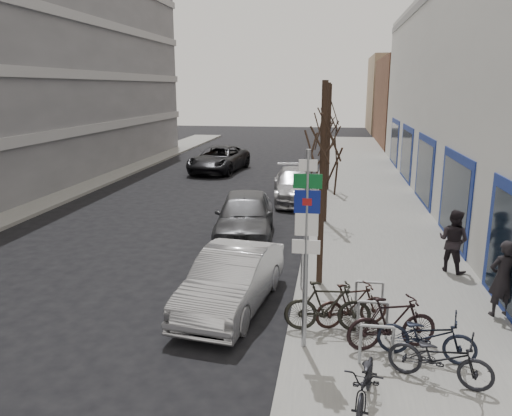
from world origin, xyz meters
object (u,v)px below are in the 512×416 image
(tree_near, at_px, (324,137))
(meter_front, at_px, (302,261))
(meter_mid, at_px, (312,211))
(lane_car, at_px, (219,159))
(bike_rack, at_px, (373,315))
(parked_car_mid, at_px, (245,215))
(tree_mid, at_px, (328,120))
(bike_far_curb, at_px, (440,354))
(meter_back, at_px, (317,183))
(tree_far, at_px, (330,112))
(bike_near_right, at_px, (392,323))
(parked_car_back, at_px, (296,185))
(pedestrian_near, at_px, (503,278))
(parked_car_front, at_px, (232,280))
(bike_mid_curb, at_px, (427,332))
(highway_sign_pole, at_px, (306,239))
(bike_near_left, at_px, (366,379))
(pedestrian_far, at_px, (453,240))
(bike_mid_inner, at_px, (328,306))
(bike_far_inner, at_px, (352,305))

(tree_near, relative_size, meter_front, 4.33)
(meter_mid, bearing_deg, lane_car, 116.17)
(bike_rack, relative_size, parked_car_mid, 0.45)
(parked_car_mid, relative_size, lane_car, 0.85)
(tree_mid, bearing_deg, lane_car, 120.60)
(tree_mid, relative_size, bike_far_curb, 3.01)
(meter_back, bearing_deg, meter_mid, -90.00)
(tree_far, distance_m, bike_near_right, 16.75)
(parked_car_back, relative_size, pedestrian_near, 2.89)
(meter_mid, xyz_separation_m, bike_near_right, (2.00, -8.34, -0.19))
(meter_mid, height_order, parked_car_front, parked_car_front)
(bike_mid_curb, distance_m, parked_car_front, 4.72)
(bike_far_curb, relative_size, parked_car_front, 0.41)
(meter_front, height_order, bike_near_right, meter_front)
(highway_sign_pole, relative_size, meter_front, 3.31)
(bike_near_left, bearing_deg, bike_far_curb, 46.33)
(meter_front, relative_size, meter_back, 1.00)
(pedestrian_far, bearing_deg, bike_mid_curb, 111.93)
(meter_front, height_order, bike_far_curb, meter_front)
(bike_mid_inner, xyz_separation_m, parked_car_back, (-1.72, 13.46, 0.03))
(bike_near_left, height_order, bike_far_curb, bike_far_curb)
(highway_sign_pole, xyz_separation_m, meter_back, (-0.25, 14.01, -1.54))
(tree_near, bearing_deg, parked_car_back, 97.75)
(bike_far_inner, xyz_separation_m, lane_car, (-7.81, 20.84, 0.14))
(parked_car_mid, bearing_deg, meter_mid, 12.27)
(meter_front, xyz_separation_m, pedestrian_near, (4.65, -0.87, 0.14))
(bike_rack, relative_size, bike_near_right, 1.19)
(bike_far_inner, bearing_deg, parked_car_back, -11.93)
(tree_far, height_order, parked_car_back, tree_far)
(bike_rack, bearing_deg, tree_far, 94.32)
(bike_rack, relative_size, tree_near, 0.41)
(meter_mid, relative_size, bike_mid_curb, 0.68)
(pedestrian_near, distance_m, pedestrian_far, 2.90)
(bike_mid_inner, bearing_deg, tree_far, -4.56)
(highway_sign_pole, bearing_deg, lane_car, 107.31)
(highway_sign_pole, distance_m, pedestrian_far, 6.52)
(meter_back, relative_size, parked_car_front, 0.28)
(meter_back, bearing_deg, highway_sign_pole, -88.98)
(tree_mid, height_order, lane_car, tree_mid)
(parked_car_front, relative_size, pedestrian_near, 2.46)
(tree_near, bearing_deg, bike_near_left, -80.15)
(bike_mid_inner, height_order, pedestrian_far, pedestrian_far)
(tree_near, distance_m, pedestrian_near, 5.36)
(pedestrian_far, bearing_deg, bike_rack, 98.92)
(tree_far, relative_size, meter_front, 4.33)
(bike_near_right, bearing_deg, meter_back, -8.88)
(bike_far_inner, bearing_deg, highway_sign_pole, 114.82)
(tree_far, distance_m, parked_car_front, 15.13)
(bike_far_curb, height_order, parked_car_front, parked_car_front)
(parked_car_front, distance_m, lane_car, 20.57)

